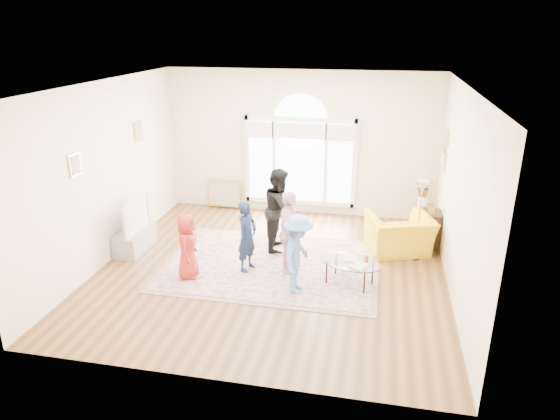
% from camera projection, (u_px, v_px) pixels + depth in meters
% --- Properties ---
extents(ground, '(6.00, 6.00, 0.00)m').
position_uv_depth(ground, '(272.00, 269.00, 8.85)').
color(ground, '#54361C').
rests_on(ground, ground).
extents(room_shell, '(6.00, 6.00, 6.00)m').
position_uv_depth(room_shell, '(299.00, 147.00, 10.90)').
color(room_shell, beige).
rests_on(room_shell, ground).
extents(area_rug, '(3.60, 2.60, 0.02)m').
position_uv_depth(area_rug, '(271.00, 265.00, 8.99)').
color(area_rug, '#C1AC93').
rests_on(area_rug, ground).
extents(rug_border, '(3.80, 2.80, 0.01)m').
position_uv_depth(rug_border, '(271.00, 265.00, 8.99)').
color(rug_border, '#9A6066').
rests_on(rug_border, ground).
extents(tv_console, '(0.45, 1.00, 0.42)m').
position_uv_depth(tv_console, '(135.00, 239.00, 9.57)').
color(tv_console, '#909398').
rests_on(tv_console, ground).
extents(television, '(0.17, 1.07, 0.61)m').
position_uv_depth(television, '(133.00, 214.00, 9.38)').
color(television, black).
rests_on(television, tv_console).
extents(coffee_table, '(1.20, 0.97, 0.54)m').
position_uv_depth(coffee_table, '(350.00, 262.00, 8.22)').
color(coffee_table, silver).
rests_on(coffee_table, ground).
extents(armchair, '(1.38, 1.29, 0.74)m').
position_uv_depth(armchair, '(399.00, 234.00, 9.40)').
color(armchair, yellow).
rests_on(armchair, ground).
extents(side_cabinet, '(0.40, 0.50, 0.70)m').
position_uv_depth(side_cabinet, '(429.00, 229.00, 9.70)').
color(side_cabinet, black).
rests_on(side_cabinet, ground).
extents(floor_lamp, '(0.29, 0.29, 1.51)m').
position_uv_depth(floor_lamp, '(422.00, 193.00, 8.83)').
color(floor_lamp, black).
rests_on(floor_lamp, ground).
extents(plant_pedestal, '(0.20, 0.20, 0.70)m').
position_uv_depth(plant_pedestal, '(422.00, 212.00, 10.59)').
color(plant_pedestal, white).
rests_on(plant_pedestal, ground).
extents(potted_plant, '(0.39, 0.34, 0.40)m').
position_uv_depth(potted_plant, '(424.00, 187.00, 10.39)').
color(potted_plant, '#33722D').
rests_on(potted_plant, plant_pedestal).
extents(leaning_picture, '(0.80, 0.14, 0.62)m').
position_uv_depth(leaning_picture, '(225.00, 208.00, 11.84)').
color(leaning_picture, tan).
rests_on(leaning_picture, ground).
extents(child_red, '(0.44, 0.60, 1.13)m').
position_uv_depth(child_red, '(187.00, 246.00, 8.38)').
color(child_red, '#B22524').
rests_on(child_red, area_rug).
extents(child_navy, '(0.43, 0.53, 1.25)m').
position_uv_depth(child_navy, '(247.00, 236.00, 8.61)').
color(child_navy, '#14203A').
rests_on(child_navy, area_rug).
extents(child_black, '(0.66, 0.82, 1.58)m').
position_uv_depth(child_black, '(280.00, 209.00, 9.40)').
color(child_black, black).
rests_on(child_black, area_rug).
extents(child_pink, '(0.37, 0.86, 1.46)m').
position_uv_depth(child_pink, '(289.00, 233.00, 8.51)').
color(child_pink, '#F9AEC2').
rests_on(child_pink, area_rug).
extents(child_blue, '(0.58, 0.90, 1.31)m').
position_uv_depth(child_blue, '(298.00, 254.00, 7.88)').
color(child_blue, '#5588CE').
rests_on(child_blue, area_rug).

